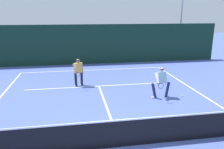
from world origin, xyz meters
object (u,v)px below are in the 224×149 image
(player_near, at_px, (161,81))
(tennis_ball, at_px, (182,96))
(light_pole, at_px, (181,13))
(player_far, at_px, (78,71))

(player_near, bearing_deg, tennis_ball, 176.12)
(tennis_ball, relative_size, light_pole, 0.01)
(player_far, bearing_deg, player_near, 125.93)
(player_near, distance_m, player_far, 4.97)
(tennis_ball, height_order, light_pole, light_pole)
(player_far, height_order, light_pole, light_pole)
(player_near, xyz_separation_m, light_pole, (5.86, 10.18, 3.37))
(player_near, xyz_separation_m, player_far, (-4.16, 2.72, 0.03))
(player_near, xyz_separation_m, tennis_ball, (1.24, -0.02, -0.86))
(player_far, bearing_deg, tennis_ball, 132.18)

